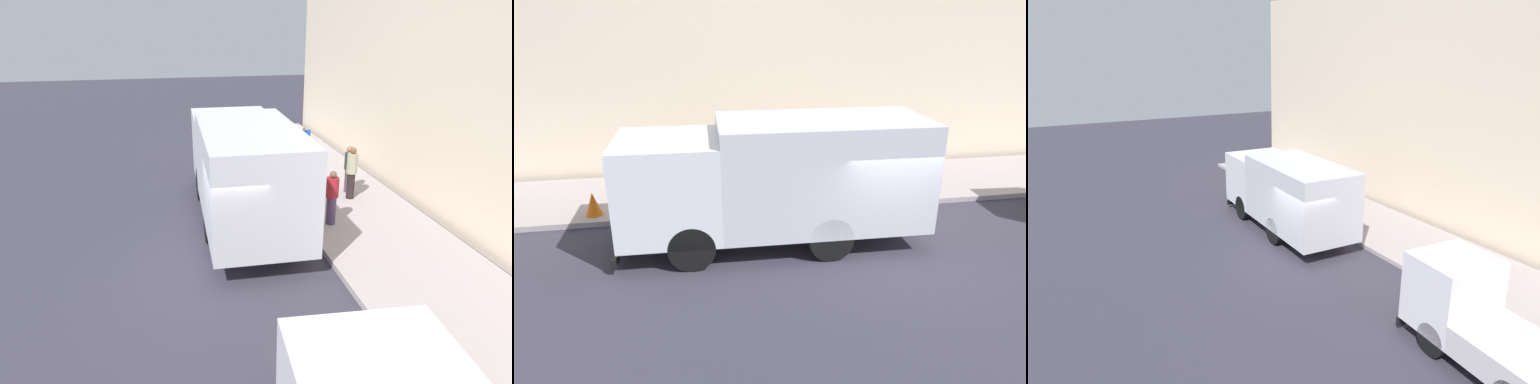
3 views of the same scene
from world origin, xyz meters
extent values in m
plane|color=#34323F|center=(0.00, 0.00, 0.00)|extent=(80.00, 80.00, 0.00)
cube|color=#A59998|center=(4.95, 0.00, 0.08)|extent=(3.89, 30.00, 0.16)
cube|color=beige|center=(7.39, 0.00, 5.29)|extent=(0.50, 30.00, 10.58)
cube|color=white|center=(1.40, 5.26, 1.69)|extent=(2.62, 2.45, 2.29)
cube|color=black|center=(1.43, 6.44, 1.97)|extent=(2.15, 0.11, 1.28)
cube|color=silver|center=(1.32, 1.52, 1.86)|extent=(2.68, 5.15, 2.64)
cube|color=black|center=(1.43, 6.52, 0.30)|extent=(2.46, 0.18, 0.24)
cylinder|color=black|center=(0.26, 4.81, 0.54)|extent=(0.33, 1.10, 1.09)
cylinder|color=black|center=(2.52, 4.76, 0.54)|extent=(0.33, 1.10, 1.09)
cylinder|color=black|center=(0.18, 1.55, 0.54)|extent=(0.33, 1.10, 1.09)
cylinder|color=black|center=(2.45, 1.49, 0.54)|extent=(0.33, 1.10, 1.09)
cylinder|color=black|center=(5.14, 3.37, 0.61)|extent=(0.32, 0.32, 0.89)
cylinder|color=tan|center=(5.14, 3.37, 1.39)|extent=(0.43, 0.43, 0.67)
sphere|color=brown|center=(5.14, 3.37, 1.83)|extent=(0.22, 0.22, 0.22)
cylinder|color=#4A3758|center=(3.76, 1.58, 0.59)|extent=(0.32, 0.32, 0.85)
cylinder|color=maroon|center=(3.76, 1.58, 1.30)|extent=(0.43, 0.43, 0.58)
sphere|color=brown|center=(3.76, 1.58, 1.70)|extent=(0.20, 0.20, 0.20)
cylinder|color=#4B3C4F|center=(5.30, 3.96, 0.58)|extent=(0.36, 0.36, 0.83)
cylinder|color=#293035|center=(5.30, 3.96, 1.29)|extent=(0.48, 0.48, 0.59)
sphere|color=#956650|center=(5.30, 3.96, 1.70)|extent=(0.24, 0.24, 0.24)
cone|color=orange|center=(3.53, 7.52, 0.50)|extent=(0.47, 0.47, 0.67)
cylinder|color=#4C5156|center=(3.41, 3.31, 1.42)|extent=(0.08, 0.08, 2.51)
cube|color=blue|center=(3.41, 3.33, 2.42)|extent=(0.44, 0.03, 0.36)
camera|label=1|loc=(-0.94, -9.93, 5.84)|focal=31.76mm
camera|label=2|loc=(-9.46, 4.68, 5.55)|focal=33.01mm
camera|label=3|loc=(-7.86, -13.54, 7.41)|focal=32.13mm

